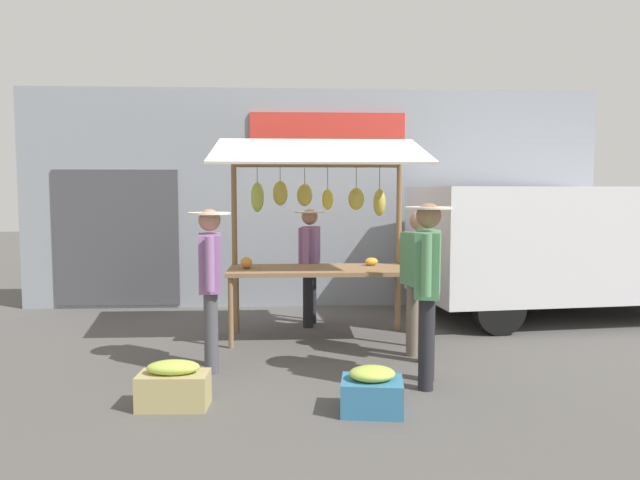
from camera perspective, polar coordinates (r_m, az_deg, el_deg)
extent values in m
plane|color=#514F4C|center=(7.40, -0.12, -9.49)|extent=(40.00, 40.00, 0.00)
cube|color=#8C939E|center=(9.38, -0.78, 4.00)|extent=(9.00, 0.25, 3.40)
cube|color=red|center=(9.29, 0.75, 10.48)|extent=(2.40, 0.06, 0.56)
cube|color=#47474C|center=(9.64, -19.03, 0.19)|extent=(1.90, 0.04, 2.10)
cube|color=olive|center=(7.24, -0.12, -2.92)|extent=(2.20, 0.90, 0.05)
cylinder|color=olive|center=(6.96, -8.61, -6.97)|extent=(0.06, 0.06, 0.83)
cylinder|color=olive|center=(7.06, 8.56, -6.79)|extent=(0.06, 0.06, 0.83)
cylinder|color=olive|center=(7.72, -8.04, -5.80)|extent=(0.06, 0.06, 0.83)
cylinder|color=olive|center=(7.81, 7.42, -5.66)|extent=(0.06, 0.06, 0.83)
cylinder|color=olive|center=(7.63, -8.25, -0.16)|extent=(0.07, 0.07, 2.35)
cylinder|color=olive|center=(7.73, 7.61, -0.09)|extent=(0.07, 0.07, 2.35)
cylinder|color=olive|center=(7.58, -0.27, 7.23)|extent=(2.12, 0.06, 0.06)
cube|color=beige|center=(7.04, -0.06, 8.65)|extent=(2.50, 1.46, 0.39)
cylinder|color=brown|center=(7.60, 5.77, 6.08)|extent=(0.01, 0.01, 0.30)
ellipsoid|color=gold|center=(7.60, 5.75, 3.64)|extent=(0.17, 0.21, 0.35)
cylinder|color=brown|center=(7.60, 3.52, 6.14)|extent=(0.01, 0.01, 0.29)
ellipsoid|color=gold|center=(7.60, 3.51, 3.99)|extent=(0.25, 0.22, 0.29)
cylinder|color=brown|center=(7.57, 0.74, 6.09)|extent=(0.01, 0.01, 0.30)
ellipsoid|color=yellow|center=(7.57, 0.74, 3.94)|extent=(0.20, 0.19, 0.27)
cylinder|color=brown|center=(7.59, -1.51, 6.34)|extent=(0.01, 0.01, 0.24)
ellipsoid|color=gold|center=(7.59, -1.50, 4.36)|extent=(0.24, 0.21, 0.29)
cylinder|color=brown|center=(7.55, -3.87, 6.48)|extent=(0.01, 0.01, 0.20)
ellipsoid|color=gold|center=(7.55, -3.86, 4.53)|extent=(0.26, 0.26, 0.31)
cylinder|color=brown|center=(7.58, -6.08, 6.39)|extent=(0.01, 0.01, 0.22)
ellipsoid|color=#B2CC4C|center=(7.57, -6.06, 4.14)|extent=(0.23, 0.25, 0.38)
ellipsoid|color=gold|center=(7.52, 4.98, -2.08)|extent=(0.21, 0.18, 0.10)
ellipsoid|color=orange|center=(7.26, -7.11, -2.19)|extent=(0.19, 0.25, 0.14)
cylinder|color=#232328|center=(8.18, -0.84, -5.32)|extent=(0.14, 0.14, 0.78)
cylinder|color=#232328|center=(7.92, -1.15, -5.65)|extent=(0.14, 0.14, 0.78)
cube|color=#93669E|center=(7.96, -1.00, -0.73)|extent=(0.31, 0.51, 0.56)
cylinder|color=#93669E|center=(8.25, -0.66, -0.39)|extent=(0.09, 0.09, 0.51)
cylinder|color=#93669E|center=(7.67, -1.37, -0.78)|extent=(0.09, 0.09, 0.51)
sphere|color=#A87A5B|center=(7.93, -1.01, 2.25)|extent=(0.22, 0.22, 0.22)
cylinder|color=beige|center=(7.93, -1.01, 2.72)|extent=(0.41, 0.41, 0.02)
cylinder|color=#232328|center=(5.56, 10.21, -9.88)|extent=(0.14, 0.14, 0.85)
cylinder|color=#232328|center=(5.83, 10.34, -9.18)|extent=(0.14, 0.14, 0.85)
cube|color=#518C5B|center=(5.56, 10.39, -2.27)|extent=(0.35, 0.55, 0.60)
cylinder|color=#518C5B|center=(5.25, 10.24, -2.42)|extent=(0.09, 0.09, 0.55)
cylinder|color=#518C5B|center=(5.87, 10.52, -1.66)|extent=(0.09, 0.09, 0.55)
sphere|color=#8C664C|center=(5.53, 10.46, 2.34)|extent=(0.23, 0.23, 0.23)
cylinder|color=beige|center=(5.52, 10.47, 3.07)|extent=(0.44, 0.44, 0.02)
cylinder|color=#726656|center=(6.43, 10.08, -8.10)|extent=(0.14, 0.14, 0.80)
cylinder|color=#726656|center=(6.66, 8.93, -7.64)|extent=(0.14, 0.14, 0.80)
cube|color=#518C5B|center=(6.43, 9.58, -1.91)|extent=(0.35, 0.53, 0.57)
cylinder|color=#518C5B|center=(6.17, 10.95, -2.00)|extent=(0.09, 0.09, 0.52)
cylinder|color=#518C5B|center=(6.69, 8.32, -1.44)|extent=(0.09, 0.09, 0.52)
sphere|color=#A87A5B|center=(6.39, 9.63, 1.87)|extent=(0.22, 0.22, 0.22)
cylinder|color=#4C4C51|center=(6.06, -10.47, -8.83)|extent=(0.14, 0.14, 0.81)
cylinder|color=#4C4C51|center=(6.32, -10.45, -8.26)|extent=(0.14, 0.14, 0.81)
cube|color=#93669E|center=(6.07, -10.56, -2.15)|extent=(0.28, 0.51, 0.58)
cylinder|color=#93669E|center=(5.76, -10.58, -2.28)|extent=(0.09, 0.09, 0.53)
cylinder|color=#93669E|center=(6.37, -10.54, -1.62)|extent=(0.09, 0.09, 0.53)
sphere|color=#A87A5B|center=(6.03, -10.62, 1.91)|extent=(0.22, 0.22, 0.22)
cylinder|color=beige|center=(6.03, -10.63, 2.54)|extent=(0.42, 0.42, 0.02)
cube|color=silver|center=(9.21, 23.14, -0.10)|extent=(4.57, 2.32, 1.55)
cube|color=black|center=(8.56, 15.71, 1.64)|extent=(1.60, 1.95, 0.68)
cylinder|color=black|center=(7.87, 16.93, -6.39)|extent=(0.68, 0.25, 0.66)
cylinder|color=black|center=(9.37, 12.44, -4.53)|extent=(0.68, 0.25, 0.66)
cylinder|color=black|center=(10.82, 27.37, -3.71)|extent=(0.68, 0.25, 0.66)
cube|color=teal|center=(5.05, 5.04, -14.75)|extent=(0.55, 0.46, 0.28)
ellipsoid|color=#B2CC4C|center=(4.99, 5.06, -12.72)|extent=(0.38, 0.30, 0.12)
cube|color=tan|center=(5.27, -13.95, -13.90)|extent=(0.60, 0.35, 0.30)
ellipsoid|color=#B2CC4C|center=(5.21, -13.99, -11.84)|extent=(0.44, 0.24, 0.12)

